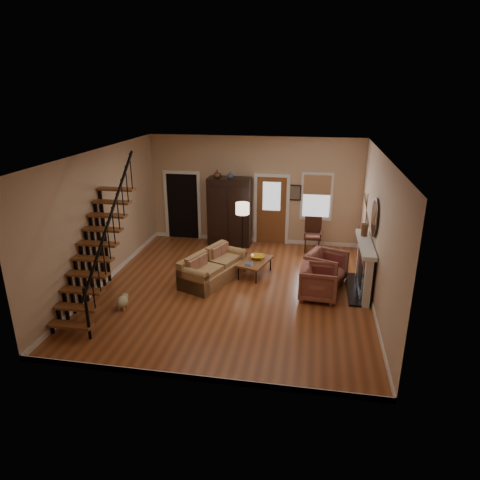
% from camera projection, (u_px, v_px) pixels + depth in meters
% --- Properties ---
extents(room, '(7.00, 7.33, 3.30)m').
position_uv_depth(room, '(230.00, 210.00, 11.62)').
color(room, brown).
rests_on(room, ground).
extents(staircase, '(0.94, 2.80, 3.20)m').
position_uv_depth(staircase, '(94.00, 239.00, 9.14)').
color(staircase, brown).
rests_on(staircase, ground).
extents(fireplace, '(0.33, 1.95, 2.30)m').
position_uv_depth(fireplace, '(366.00, 262.00, 10.14)').
color(fireplace, black).
rests_on(fireplace, ground).
extents(armoire, '(1.30, 0.60, 2.10)m').
position_uv_depth(armoire, '(230.00, 212.00, 13.11)').
color(armoire, black).
rests_on(armoire, ground).
extents(vase_a, '(0.24, 0.24, 0.25)m').
position_uv_depth(vase_a, '(217.00, 174.00, 12.68)').
color(vase_a, '#4C2619').
rests_on(vase_a, armoire).
extents(vase_b, '(0.20, 0.20, 0.21)m').
position_uv_depth(vase_b, '(230.00, 175.00, 12.62)').
color(vase_b, '#334C60').
rests_on(vase_b, armoire).
extents(sofa, '(1.50, 2.11, 0.72)m').
position_uv_depth(sofa, '(213.00, 267.00, 10.83)').
color(sofa, '#A47A4A').
rests_on(sofa, ground).
extents(coffee_table, '(0.91, 1.20, 0.41)m').
position_uv_depth(coffee_table, '(255.00, 268.00, 11.17)').
color(coffee_table, brown).
rests_on(coffee_table, ground).
extents(bowl, '(0.36, 0.36, 0.09)m').
position_uv_depth(bowl, '(258.00, 257.00, 11.22)').
color(bowl, gold).
rests_on(bowl, coffee_table).
extents(books, '(0.20, 0.27, 0.05)m').
position_uv_depth(books, '(249.00, 264.00, 10.84)').
color(books, beige).
rests_on(books, coffee_table).
extents(armchair_left, '(0.92, 0.90, 0.79)m').
position_uv_depth(armchair_left, '(319.00, 282.00, 9.90)').
color(armchair_left, maroon).
rests_on(armchair_left, ground).
extents(armchair_right, '(1.16, 1.14, 0.82)m').
position_uv_depth(armchair_right, '(326.00, 268.00, 10.65)').
color(armchair_right, maroon).
rests_on(armchair_right, ground).
extents(floor_lamp, '(0.49, 0.49, 1.65)m').
position_uv_depth(floor_lamp, '(242.00, 231.00, 12.03)').
color(floor_lamp, black).
rests_on(floor_lamp, ground).
extents(side_chair, '(0.54, 0.54, 1.02)m').
position_uv_depth(side_chair, '(313.00, 235.00, 12.70)').
color(side_chair, '#3B1E12').
rests_on(side_chair, ground).
extents(dog, '(0.29, 0.44, 0.30)m').
position_uv_depth(dog, '(122.00, 302.00, 9.50)').
color(dog, '#CEBF8C').
rests_on(dog, ground).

